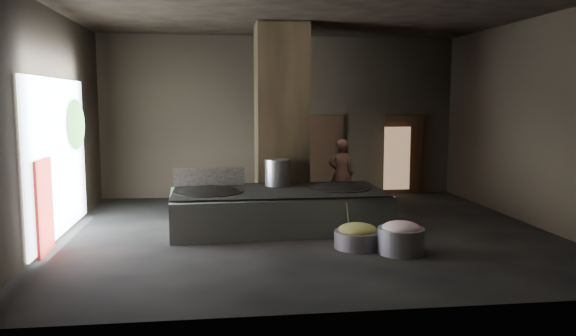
{
  "coord_description": "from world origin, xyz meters",
  "views": [
    {
      "loc": [
        -1.86,
        -11.34,
        2.74
      ],
      "look_at": [
        -0.29,
        0.73,
        1.25
      ],
      "focal_mm": 35.0,
      "sensor_mm": 36.0,
      "label": 1
    }
  ],
  "objects": [
    {
      "name": "ceiling",
      "position": [
        0.0,
        0.0,
        4.55
      ],
      "size": [
        10.0,
        9.0,
        0.1
      ],
      "primitive_type": "cube",
      "color": "black",
      "rests_on": "back_wall"
    },
    {
      "name": "wok_right",
      "position": [
        0.79,
        0.43,
        0.75
      ],
      "size": [
        1.32,
        1.32,
        0.37
      ],
      "primitive_type": "ellipsoid",
      "color": "black",
      "rests_on": "hearth_platform"
    },
    {
      "name": "veg_basin",
      "position": [
        0.73,
        -1.41,
        0.16
      ],
      "size": [
        0.87,
        0.87,
        0.32
      ],
      "primitive_type": "cylinder",
      "rotation": [
        0.0,
        0.0,
        0.01
      ],
      "color": "gray",
      "rests_on": "ground"
    },
    {
      "name": "platform_cap",
      "position": [
        -0.56,
        0.38,
        0.82
      ],
      "size": [
        4.4,
        2.11,
        0.03
      ],
      "primitive_type": "cube",
      "color": "black",
      "rests_on": "hearth_platform"
    },
    {
      "name": "stock_pot",
      "position": [
        -0.51,
        0.93,
        1.13
      ],
      "size": [
        0.55,
        0.55,
        0.59
      ],
      "primitive_type": "cylinder",
      "color": "#A2A3A9",
      "rests_on": "hearth_platform"
    },
    {
      "name": "tree_silhouette",
      "position": [
        -4.85,
        1.3,
        2.2
      ],
      "size": [
        0.28,
        1.1,
        1.1
      ],
      "primitive_type": "ellipsoid",
      "color": "#194714",
      "rests_on": "left_opening"
    },
    {
      "name": "splash_guard",
      "position": [
        -2.01,
        1.13,
        1.03
      ],
      "size": [
        1.57,
        0.14,
        0.39
      ],
      "primitive_type": "cube",
      "rotation": [
        0.0,
        0.0,
        0.05
      ],
      "color": "black",
      "rests_on": "hearth_platform"
    },
    {
      "name": "meat_basin",
      "position": [
        1.41,
        -1.87,
        0.23
      ],
      "size": [
        1.1,
        1.1,
        0.46
      ],
      "primitive_type": "cylinder",
      "rotation": [
        0.0,
        0.0,
        -0.42
      ],
      "color": "gray",
      "rests_on": "ground"
    },
    {
      "name": "hearth_platform",
      "position": [
        -0.56,
        0.38,
        0.39
      ],
      "size": [
        4.61,
        2.39,
        0.78
      ],
      "primitive_type": "cube",
      "rotation": [
        0.0,
        0.0,
        0.05
      ],
      "color": "#A2B4A3",
      "rests_on": "ground"
    },
    {
      "name": "doorway_far_glow",
      "position": [
        3.34,
        4.25,
        1.05
      ],
      "size": [
        0.77,
        0.04,
        1.82
      ],
      "primitive_type": "cube",
      "color": "#8C6647",
      "rests_on": "ground"
    },
    {
      "name": "wok_left",
      "position": [
        -2.01,
        0.33,
        0.75
      ],
      "size": [
        1.42,
        1.42,
        0.39
      ],
      "primitive_type": "ellipsoid",
      "color": "black",
      "rests_on": "hearth_platform"
    },
    {
      "name": "front_wall",
      "position": [
        0.0,
        -4.55,
        2.25
      ],
      "size": [
        10.0,
        0.1,
        4.5
      ],
      "primitive_type": "cube",
      "color": "black",
      "rests_on": "ground"
    },
    {
      "name": "doorway_far",
      "position": [
        3.6,
        4.45,
        1.1
      ],
      "size": [
        1.18,
        0.08,
        2.38
      ],
      "primitive_type": "cube",
      "color": "black",
      "rests_on": "ground"
    },
    {
      "name": "floor",
      "position": [
        0.0,
        0.0,
        -0.05
      ],
      "size": [
        10.0,
        9.0,
        0.1
      ],
      "primitive_type": "cube",
      "color": "black",
      "rests_on": "ground"
    },
    {
      "name": "pavilion_sliver",
      "position": [
        -4.88,
        -1.1,
        0.85
      ],
      "size": [
        0.05,
        0.9,
        1.7
      ],
      "primitive_type": "cube",
      "color": "maroon",
      "rests_on": "ground"
    },
    {
      "name": "pillar",
      "position": [
        -0.3,
        1.9,
        2.25
      ],
      "size": [
        1.2,
        1.2,
        4.5
      ],
      "primitive_type": "cube",
      "color": "black",
      "rests_on": "ground"
    },
    {
      "name": "doorway_near",
      "position": [
        1.2,
        4.45,
        1.1
      ],
      "size": [
        1.18,
        0.08,
        2.38
      ],
      "primitive_type": "cube",
      "color": "black",
      "rests_on": "ground"
    },
    {
      "name": "right_wall",
      "position": [
        5.05,
        0.0,
        2.25
      ],
      "size": [
        0.1,
        9.0,
        4.5
      ],
      "primitive_type": "cube",
      "color": "black",
      "rests_on": "ground"
    },
    {
      "name": "left_wall",
      "position": [
        -5.05,
        0.0,
        2.25
      ],
      "size": [
        0.1,
        9.0,
        4.5
      ],
      "primitive_type": "cube",
      "color": "black",
      "rests_on": "ground"
    },
    {
      "name": "ladle",
      "position": [
        0.58,
        -1.26,
        0.55
      ],
      "size": [
        0.17,
        0.32,
        0.61
      ],
      "primitive_type": "cylinder",
      "rotation": [
        0.49,
        0.0,
        -0.43
      ],
      "color": "#A2A3A9",
      "rests_on": "veg_basin"
    },
    {
      "name": "left_opening",
      "position": [
        -4.95,
        0.2,
        1.6
      ],
      "size": [
        0.04,
        4.2,
        3.1
      ],
      "primitive_type": "cube",
      "color": "white",
      "rests_on": "ground"
    },
    {
      "name": "cook",
      "position": [
        1.26,
        2.32,
        0.88
      ],
      "size": [
        0.69,
        0.49,
        1.76
      ],
      "primitive_type": "imported",
      "rotation": [
        0.0,
        0.0,
        3.02
      ],
      "color": "#955F4C",
      "rests_on": "ground"
    },
    {
      "name": "wok_right_rim",
      "position": [
        0.79,
        0.43,
        0.82
      ],
      "size": [
        1.35,
        1.35,
        0.05
      ],
      "primitive_type": "cylinder",
      "color": "black",
      "rests_on": "hearth_platform"
    },
    {
      "name": "wok_left_rim",
      "position": [
        -2.01,
        0.33,
        0.82
      ],
      "size": [
        1.45,
        1.45,
        0.05
      ],
      "primitive_type": "cylinder",
      "color": "black",
      "rests_on": "hearth_platform"
    },
    {
      "name": "meat_fill",
      "position": [
        1.41,
        -1.87,
        0.45
      ],
      "size": [
        0.69,
        0.69,
        0.27
      ],
      "primitive_type": "ellipsoid",
      "color": "#D37E7F",
      "rests_on": "meat_basin"
    },
    {
      "name": "doorway_near_glow",
      "position": [
        1.35,
        4.64,
        1.05
      ],
      "size": [
        0.77,
        0.04,
        1.82
      ],
      "primitive_type": "cube",
      "color": "#8C6647",
      "rests_on": "ground"
    },
    {
      "name": "veg_fill",
      "position": [
        0.73,
        -1.41,
        0.35
      ],
      "size": [
        0.71,
        0.71,
        0.22
      ],
      "primitive_type": "ellipsoid",
      "color": "#7A994A",
      "rests_on": "veg_basin"
    },
    {
      "name": "back_wall",
      "position": [
        0.0,
        4.55,
        2.25
      ],
      "size": [
        10.0,
        0.1,
        4.5
      ],
      "primitive_type": "cube",
      "color": "black",
      "rests_on": "ground"
    }
  ]
}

